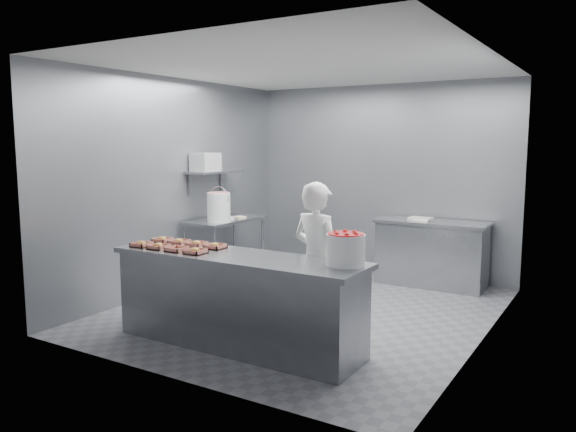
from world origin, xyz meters
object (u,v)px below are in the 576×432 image
(tray_6, at_px, (197,244))
(tray_4, at_px, (163,240))
(prep_table, at_px, (225,240))
(tray_0, at_px, (142,244))
(service_counter, at_px, (237,300))
(tray_1, at_px, (159,246))
(glaze_bucket, at_px, (219,207))
(tray_3, at_px, (195,251))
(tray_7, at_px, (215,246))
(worker, at_px, (317,261))
(appliance, at_px, (205,162))
(back_counter, at_px, (431,253))
(strawberry_tub, at_px, (346,248))
(tray_2, at_px, (177,249))
(tray_5, at_px, (179,242))

(tray_6, bearing_deg, tray_4, 180.00)
(prep_table, distance_m, tray_0, 2.20)
(service_counter, bearing_deg, tray_1, -170.04)
(service_counter, height_order, prep_table, same)
(prep_table, bearing_deg, glaze_bucket, -66.70)
(tray_3, xyz_separation_m, tray_6, (-0.24, 0.30, 0.00))
(tray_7, xyz_separation_m, worker, (0.93, 0.45, -0.13))
(tray_0, height_order, appliance, appliance)
(back_counter, relative_size, appliance, 4.47)
(tray_7, xyz_separation_m, strawberry_tub, (1.46, -0.02, 0.13))
(tray_2, relative_size, tray_3, 1.00)
(tray_6, relative_size, appliance, 0.56)
(service_counter, bearing_deg, tray_7, 158.44)
(tray_6, height_order, glaze_bucket, glaze_bucket)
(strawberry_tub, bearing_deg, tray_6, 179.18)
(tray_1, height_order, glaze_bucket, glaze_bucket)
(tray_4, height_order, strawberry_tub, strawberry_tub)
(prep_table, xyz_separation_m, tray_7, (1.27, -1.80, 0.33))
(tray_7, relative_size, appliance, 0.56)
(prep_table, distance_m, tray_1, 2.27)
(tray_0, distance_m, tray_7, 0.78)
(tray_0, height_order, tray_2, tray_0)
(tray_0, distance_m, tray_2, 0.48)
(tray_0, xyz_separation_m, tray_6, (0.48, 0.30, 0.00))
(prep_table, distance_m, back_counter, 2.87)
(tray_6, height_order, appliance, appliance)
(service_counter, distance_m, tray_1, 1.00)
(worker, xyz_separation_m, glaze_bucket, (-2.07, 1.06, 0.32))
(back_counter, relative_size, tray_6, 8.01)
(tray_2, bearing_deg, tray_0, -180.00)
(tray_5, distance_m, glaze_bucket, 1.66)
(service_counter, relative_size, tray_6, 13.88)
(tray_3, xyz_separation_m, worker, (0.93, 0.75, -0.13))
(worker, height_order, appliance, appliance)
(tray_0, xyz_separation_m, appliance, (-0.72, 1.91, 0.77))
(service_counter, bearing_deg, tray_4, 172.17)
(tray_2, bearing_deg, worker, 32.84)
(tray_0, xyz_separation_m, glaze_bucket, (-0.42, 1.82, 0.18))
(tray_4, bearing_deg, tray_2, -32.13)
(tray_7, distance_m, strawberry_tub, 1.47)
(tray_1, relative_size, tray_3, 1.00)
(back_counter, xyz_separation_m, tray_7, (-1.28, -3.10, 0.47))
(prep_table, distance_m, appliance, 1.13)
(tray_1, xyz_separation_m, tray_7, (0.48, 0.30, 0.00))
(strawberry_tub, bearing_deg, tray_2, -170.69)
(tray_1, xyz_separation_m, glaze_bucket, (-0.66, 1.82, 0.18))
(worker, distance_m, strawberry_tub, 0.76)
(service_counter, xyz_separation_m, tray_6, (-0.62, 0.15, 0.47))
(prep_table, relative_size, tray_5, 6.40)
(tray_5, xyz_separation_m, tray_6, (0.24, 0.00, 0.00))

